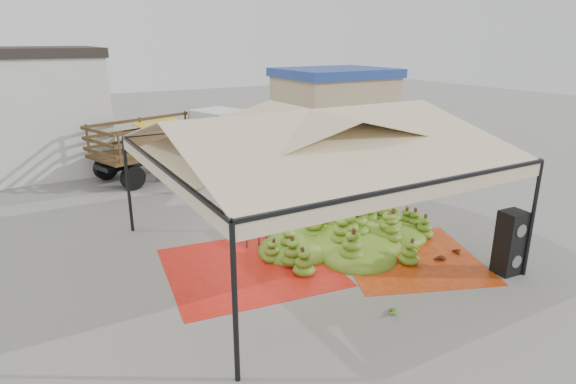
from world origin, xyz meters
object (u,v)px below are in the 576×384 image
speaker_stack (510,243)px  truck_left (180,137)px  vendor (305,176)px  truck_right (306,145)px  banana_heap (350,224)px

speaker_stack → truck_left: (-4.00, 14.12, 0.69)m
vendor → truck_right: (2.16, 3.36, 0.28)m
speaker_stack → truck_left: size_ratio=0.22×
speaker_stack → truck_left: truck_left is taller
speaker_stack → truck_right: size_ratio=0.27×
vendor → truck_left: bearing=-88.3°
truck_left → truck_right: size_ratio=1.22×
banana_heap → vendor: vendor is taller
banana_heap → truck_left: bearing=98.8°
banana_heap → vendor: (0.85, 3.91, 0.38)m
banana_heap → vendor: bearing=77.7°
vendor → truck_left: 7.16m
vendor → truck_left: truck_left is taller
truck_left → truck_right: bearing=-54.1°
banana_heap → truck_right: 7.89m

